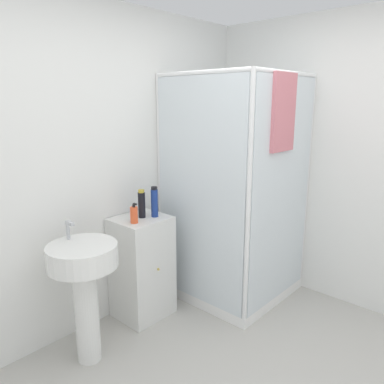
% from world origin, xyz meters
% --- Properties ---
extents(wall_back, '(6.40, 0.06, 2.50)m').
position_xyz_m(wall_back, '(0.00, 1.70, 1.25)').
color(wall_back, white).
rests_on(wall_back, ground_plane).
extents(shower_enclosure, '(0.98, 1.01, 2.00)m').
position_xyz_m(shower_enclosure, '(1.11, 1.09, 0.51)').
color(shower_enclosure, white).
rests_on(shower_enclosure, ground_plane).
extents(vanity_cabinet, '(0.43, 0.40, 0.86)m').
position_xyz_m(vanity_cabinet, '(0.31, 1.47, 0.43)').
color(vanity_cabinet, silver).
rests_on(vanity_cabinet, ground_plane).
extents(sink, '(0.46, 0.46, 0.99)m').
position_xyz_m(sink, '(-0.32, 1.31, 0.62)').
color(sink, white).
rests_on(sink, ground_plane).
extents(soap_dispenser, '(0.06, 0.06, 0.16)m').
position_xyz_m(soap_dispenser, '(0.20, 1.41, 0.92)').
color(soap_dispenser, '#E5562D').
rests_on(soap_dispenser, vanity_cabinet).
extents(shampoo_bottle_tall_black, '(0.06, 0.06, 0.23)m').
position_xyz_m(shampoo_bottle_tall_black, '(0.33, 1.47, 0.97)').
color(shampoo_bottle_tall_black, black).
rests_on(shampoo_bottle_tall_black, vanity_cabinet).
extents(shampoo_bottle_blue, '(0.06, 0.06, 0.25)m').
position_xyz_m(shampoo_bottle_blue, '(0.41, 1.41, 0.98)').
color(shampoo_bottle_blue, navy).
rests_on(shampoo_bottle_blue, vanity_cabinet).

